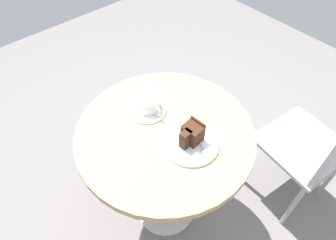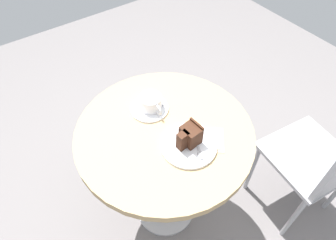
{
  "view_description": "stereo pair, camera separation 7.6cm",
  "coord_description": "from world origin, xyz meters",
  "views": [
    {
      "loc": [
        0.58,
        -0.48,
        1.65
      ],
      "look_at": [
        -0.01,
        0.03,
        0.76
      ],
      "focal_mm": 32.0,
      "sensor_mm": 36.0,
      "label": 1
    },
    {
      "loc": [
        0.62,
        -0.42,
        1.65
      ],
      "look_at": [
        -0.01,
        0.03,
        0.76
      ],
      "focal_mm": 32.0,
      "sensor_mm": 36.0,
      "label": 2
    }
  ],
  "objects": [
    {
      "name": "cafe_table",
      "position": [
        0.0,
        0.0,
        0.59
      ],
      "size": [
        0.72,
        0.72,
        0.72
      ],
      "color": "tan",
      "rests_on": "ground"
    },
    {
      "name": "ground_plane",
      "position": [
        0.0,
        0.0,
        -0.01
      ],
      "size": [
        4.4,
        4.4,
        0.01
      ],
      "primitive_type": "cube",
      "color": "slate",
      "rests_on": "ground"
    },
    {
      "name": "cafe_chair",
      "position": [
        0.43,
        0.61,
        0.52
      ],
      "size": [
        0.42,
        0.42,
        0.89
      ],
      "rotation": [
        0.0,
        0.0,
        4.59
      ],
      "color": "#9E9EA3",
      "rests_on": "ground"
    },
    {
      "name": "napkin",
      "position": [
        0.13,
        0.11,
        0.72
      ],
      "size": [
        0.17,
        0.17,
        0.0
      ],
      "rotation": [
        0.0,
        0.0,
        4.02
      ],
      "color": "tan",
      "rests_on": "cafe_table"
    },
    {
      "name": "saucer",
      "position": [
        -0.14,
        0.02,
        0.72
      ],
      "size": [
        0.16,
        0.16,
        0.01
      ],
      "color": "white",
      "rests_on": "cafe_table"
    },
    {
      "name": "cake_slice",
      "position": [
        0.11,
        0.04,
        0.77
      ],
      "size": [
        0.08,
        0.1,
        0.09
      ],
      "rotation": [
        0.0,
        0.0,
        4.8
      ],
      "color": "#422619",
      "rests_on": "cake_plate"
    },
    {
      "name": "teaspoon",
      "position": [
        -0.13,
        0.07,
        0.73
      ],
      "size": [
        0.11,
        0.04,
        0.0
      ],
      "rotation": [
        0.0,
        0.0,
        0.33
      ],
      "color": "#B7B7BC",
      "rests_on": "saucer"
    },
    {
      "name": "cake_plate",
      "position": [
        0.11,
        0.03,
        0.72
      ],
      "size": [
        0.22,
        0.22,
        0.01
      ],
      "color": "white",
      "rests_on": "cafe_table"
    },
    {
      "name": "coffee_cup",
      "position": [
        -0.13,
        0.02,
        0.76
      ],
      "size": [
        0.13,
        0.09,
        0.06
      ],
      "color": "white",
      "rests_on": "saucer"
    },
    {
      "name": "fork",
      "position": [
        0.15,
        0.05,
        0.73
      ],
      "size": [
        0.13,
        0.06,
        0.0
      ],
      "rotation": [
        0.0,
        0.0,
        5.91
      ],
      "color": "#B7B7BC",
      "rests_on": "cake_plate"
    }
  ]
}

